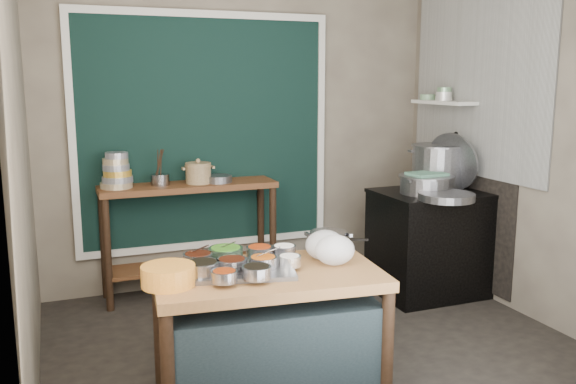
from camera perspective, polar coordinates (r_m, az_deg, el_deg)
name	(u,v)px	position (r m, az deg, el deg)	size (l,w,h in m)	color
floor	(310,343)	(4.37, 2.10, -13.96)	(3.50, 3.00, 0.02)	#29251F
back_wall	(243,125)	(5.41, -4.24, 6.25)	(3.50, 0.02, 2.80)	#756C5A
left_wall	(19,153)	(3.67, -23.90, 3.37)	(0.02, 3.00, 2.80)	#756C5A
right_wall	(524,133)	(4.97, 21.24, 5.20)	(0.02, 3.00, 2.80)	#756C5A
curtain_panel	(205,133)	(5.28, -7.75, 5.54)	(2.10, 0.02, 1.90)	black
curtain_frame	(206,133)	(5.27, -7.73, 5.53)	(2.22, 0.03, 2.02)	beige
tile_panel	(478,73)	(5.36, 17.33, 10.59)	(0.02, 1.70, 1.70)	#B2B2AA
soot_patch	(463,207)	(5.55, 16.08, -1.33)	(0.01, 1.30, 1.30)	black
wall_shelf	(444,102)	(5.54, 14.38, 8.12)	(0.22, 0.70, 0.03)	beige
prep_table	(268,335)	(3.54, -1.86, -13.22)	(1.25, 0.72, 0.75)	#9A6238
back_counter	(190,239)	(5.20, -9.16, -4.37)	(1.45, 0.40, 0.95)	brown
stove_block	(431,244)	(5.31, 13.23, -4.79)	(0.90, 0.68, 0.85)	black
stove_top	(433,193)	(5.21, 13.43, -0.11)	(0.92, 0.69, 0.03)	black
condiment_tray	(243,270)	(3.40, -4.19, -7.29)	(0.55, 0.39, 0.02)	gray
condiment_bowls	(238,261)	(3.40, -4.73, -6.47)	(0.69, 0.53, 0.08)	gray
yellow_basin	(168,275)	(3.22, -11.14, -7.67)	(0.28, 0.28, 0.11)	orange
saucepan	(328,241)	(3.77, 3.77, -4.64)	(0.23, 0.23, 0.13)	gray
plastic_bag_a	(335,250)	(3.51, 4.41, -5.44)	(0.23, 0.20, 0.17)	white
plastic_bag_b	(325,245)	(3.60, 3.46, -4.97)	(0.24, 0.20, 0.18)	white
bowl_stack	(117,172)	(5.00, -15.73, 1.78)	(0.25, 0.25, 0.28)	tan
utensil_cup	(160,180)	(5.05, -11.88, 1.14)	(0.15, 0.15, 0.09)	gray
ceramic_crock	(198,174)	(5.09, -8.39, 1.66)	(0.23, 0.23, 0.15)	#9C8455
wide_bowl	(218,179)	(5.12, -6.55, 1.23)	(0.23, 0.23, 0.06)	gray
stock_pot	(438,166)	(5.37, 13.86, 2.35)	(0.47, 0.47, 0.37)	gray
pot_lid	(453,161)	(5.29, 15.16, 2.79)	(0.49, 0.49, 0.02)	gray
steamer	(426,184)	(5.09, 12.82, 0.71)	(0.46, 0.46, 0.15)	gray
green_cloth	(427,174)	(5.08, 12.86, 1.66)	(0.29, 0.22, 0.02)	slate
shallow_pan	(446,197)	(4.85, 14.61, -0.42)	(0.43, 0.43, 0.06)	gray
shelf_bowl_stack	(444,94)	(5.54, 14.39, 8.84)	(0.14, 0.14, 0.11)	silver
shelf_bowl_green	(427,97)	(5.74, 12.92, 8.65)	(0.13, 0.13, 0.05)	gray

